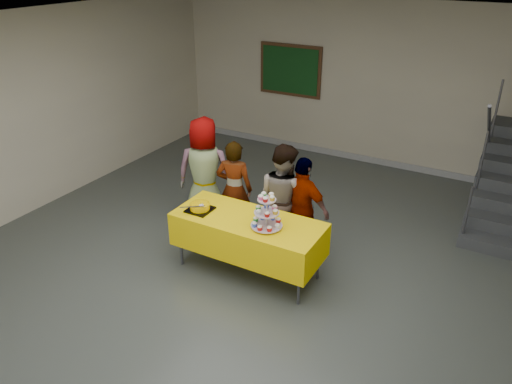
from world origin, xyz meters
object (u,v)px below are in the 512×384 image
schoolchild_b (234,189)px  schoolchild_c (283,198)px  bake_table (248,234)px  schoolchild_d (302,207)px  cupcake_stand (267,214)px  noticeboard (290,70)px  schoolchild_a (205,173)px  bear_cake (200,206)px

schoolchild_b → schoolchild_c: bearing=165.8°
schoolchild_b → schoolchild_c: 0.76m
bake_table → schoolchild_d: 0.84m
schoolchild_b → cupcake_stand: bearing=124.7°
bake_table → schoolchild_d: bearing=61.0°
cupcake_stand → noticeboard: (-1.82, 4.35, 0.65)m
schoolchild_b → schoolchild_d: schoolchild_b is taller
schoolchild_a → schoolchild_d: bearing=154.8°
cupcake_stand → schoolchild_c: bearing=102.7°
cupcake_stand → bake_table: bearing=166.0°
cupcake_stand → bear_cake: cupcake_stand is taller
bear_cake → schoolchild_d: bearing=38.6°
schoolchild_a → schoolchild_c: schoolchild_a is taller
noticeboard → cupcake_stand: bearing=-67.3°
bake_table → schoolchild_b: 0.98m
schoolchild_a → schoolchild_b: (0.55, -0.07, -0.11)m
schoolchild_a → noticeboard: noticeboard is taller
schoolchild_b → schoolchild_c: (0.76, 0.01, 0.05)m
bake_table → noticeboard: size_ratio=1.45×
cupcake_stand → bear_cake: bearing=-178.0°
schoolchild_a → schoolchild_c: 1.31m
bear_cake → schoolchild_d: size_ratio=0.26×
bake_table → schoolchild_b: schoolchild_b is taller
schoolchild_b → schoolchild_d: 1.05m
schoolchild_d → cupcake_stand: bearing=94.5°
cupcake_stand → schoolchild_a: 1.73m
bake_table → schoolchild_d: schoolchild_d is taller
bake_table → schoolchild_c: schoolchild_c is taller
schoolchild_a → noticeboard: size_ratio=1.27×
cupcake_stand → schoolchild_d: size_ratio=0.32×
schoolchild_b → noticeboard: bearing=-91.1°
bear_cake → schoolchild_c: bearing=48.1°
schoolchild_a → noticeboard: bearing=-107.2°
schoolchild_b → noticeboard: size_ratio=1.10×
bear_cake → schoolchild_b: 0.84m
schoolchild_c → noticeboard: (-1.64, 3.54, 0.84)m
bake_table → cupcake_stand: bearing=-14.0°
schoolchild_a → noticeboard: 3.58m
cupcake_stand → schoolchild_d: 0.85m
bake_table → schoolchild_d: (0.40, 0.73, 0.14)m
schoolchild_a → schoolchild_d: size_ratio=1.18×
bear_cake → cupcake_stand: bearing=2.0°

